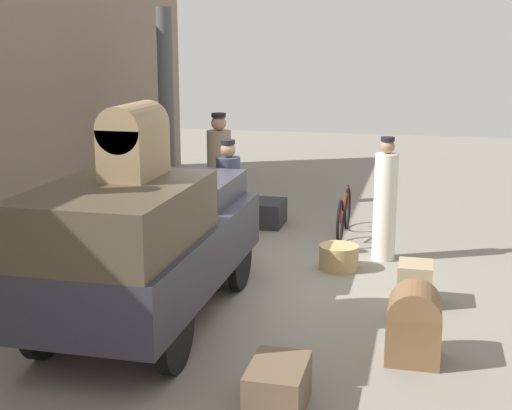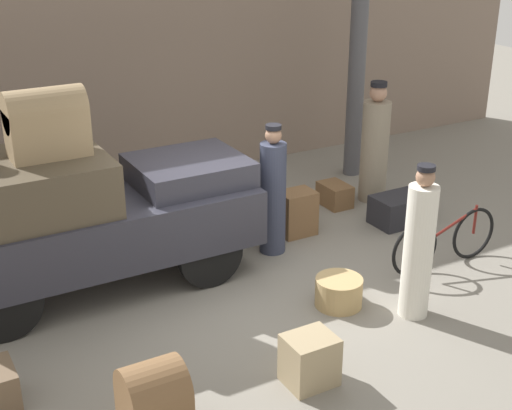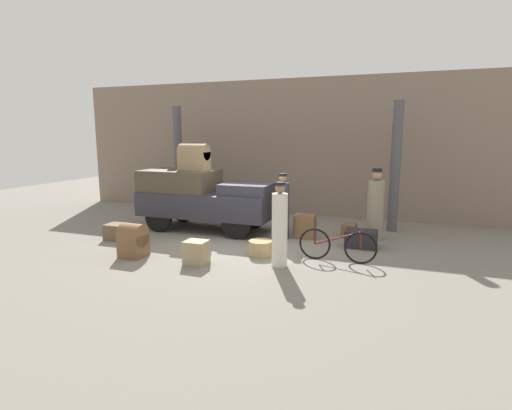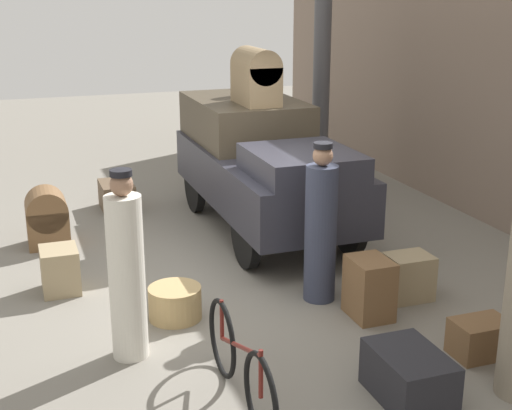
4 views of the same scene
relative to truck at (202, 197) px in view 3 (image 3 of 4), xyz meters
name	(u,v)px [view 3 (image 3 of 4)]	position (x,y,z in m)	size (l,w,h in m)	color
ground_plane	(246,243)	(1.69, -0.95, -0.95)	(30.00, 30.00, 0.00)	gray
station_building_facade	(290,148)	(1.69, 3.12, 1.30)	(16.00, 0.15, 4.50)	gray
canopy_pillar_left	(178,162)	(-1.74, 1.66, 0.85)	(0.28, 0.28, 3.60)	#4C4C51
canopy_pillar_right	(395,167)	(5.10, 1.66, 0.85)	(0.28, 0.28, 3.60)	#4C4C51
truck	(202,197)	(0.00, 0.00, 0.00)	(3.80, 1.52, 1.69)	black
bicycle	(337,245)	(4.06, -1.66, -0.59)	(1.66, 0.04, 0.73)	black
wicker_basket	(261,248)	(2.38, -1.79, -0.78)	(0.54, 0.54, 0.33)	tan
porter_standing_middle	(280,228)	(2.98, -2.35, -0.14)	(0.32, 0.32, 1.75)	silver
porter_with_bicycle	(283,209)	(2.43, -0.23, -0.16)	(0.34, 0.34, 1.71)	#33384C
porter_carrying_trunk	(375,207)	(4.69, 0.57, -0.11)	(0.42, 0.42, 1.84)	gray
trunk_wicker_pale	(349,230)	(4.04, 0.64, -0.78)	(0.36, 0.51, 0.34)	brown
suitcase_tan_flat	(196,252)	(1.30, -2.82, -0.70)	(0.47, 0.40, 0.50)	#9E8966
trunk_large_brown	(119,232)	(-1.51, -1.76, -0.74)	(0.69, 0.47, 0.41)	brown
trunk_umber_medium	(361,239)	(4.45, -0.35, -0.74)	(0.75, 0.51, 0.41)	#232328
trunk_barrel_dark	(133,240)	(-0.26, -2.84, -0.58)	(0.51, 0.52, 0.75)	brown
suitcase_black_upright	(302,223)	(2.74, 0.68, -0.70)	(0.38, 0.47, 0.49)	#9E8966
suitcase_small_leather	(306,226)	(2.99, 0.07, -0.64)	(0.48, 0.38, 0.62)	brown
trunk_on_truck_roof	(194,157)	(-0.24, 0.00, 1.12)	(0.83, 0.46, 0.75)	#937A56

